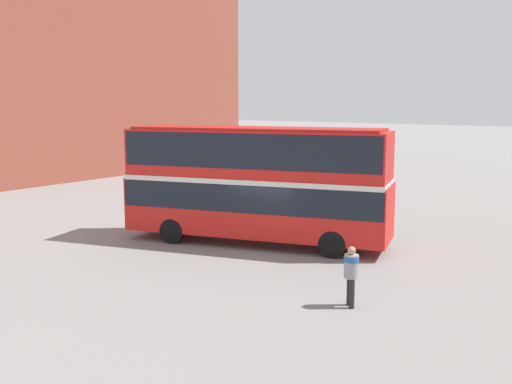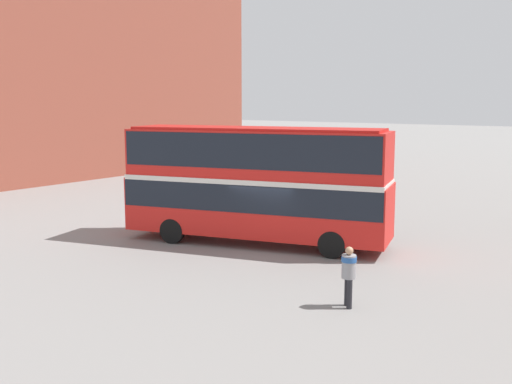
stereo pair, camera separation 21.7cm
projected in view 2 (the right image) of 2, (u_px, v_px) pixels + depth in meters
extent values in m
plane|color=gray|center=(272.00, 248.00, 23.37)|extent=(240.00, 240.00, 0.00)
cube|color=brown|center=(42.00, 59.00, 44.10)|extent=(8.77, 36.88, 17.51)
cube|color=red|center=(256.00, 206.00, 23.93)|extent=(10.89, 5.31, 2.17)
cube|color=red|center=(256.00, 155.00, 23.62)|extent=(10.72, 5.19, 1.97)
cube|color=black|center=(256.00, 194.00, 23.86)|extent=(10.80, 5.31, 1.07)
cube|color=black|center=(256.00, 149.00, 23.58)|extent=(10.57, 5.18, 1.34)
cube|color=silver|center=(256.00, 179.00, 23.76)|extent=(10.80, 5.30, 0.20)
cube|color=#B11A15|center=(256.00, 129.00, 23.46)|extent=(10.21, 4.89, 0.10)
cylinder|color=black|center=(345.00, 232.00, 23.96)|extent=(1.06, 0.56, 1.01)
cylinder|color=black|center=(332.00, 244.00, 21.86)|extent=(1.06, 0.56, 1.01)
cylinder|color=black|center=(197.00, 220.00, 26.24)|extent=(1.06, 0.56, 1.01)
cylinder|color=black|center=(172.00, 231.00, 24.14)|extent=(1.06, 0.56, 1.01)
cylinder|color=#232328|center=(349.00, 294.00, 16.55)|extent=(0.16, 0.16, 0.84)
cylinder|color=#232328|center=(347.00, 291.00, 16.80)|extent=(0.16, 0.16, 0.84)
cylinder|color=gray|center=(349.00, 267.00, 16.56)|extent=(0.57, 0.57, 0.66)
cylinder|color=#28569E|center=(349.00, 259.00, 16.53)|extent=(0.60, 0.60, 0.15)
sphere|color=tan|center=(349.00, 251.00, 16.49)|extent=(0.23, 0.23, 0.23)
cube|color=maroon|center=(285.00, 171.00, 43.24)|extent=(4.37, 2.23, 0.74)
cube|color=black|center=(287.00, 163.00, 43.06)|extent=(2.34, 1.86, 0.47)
cylinder|color=black|center=(263.00, 176.00, 43.24)|extent=(0.64, 0.28, 0.62)
cylinder|color=black|center=(275.00, 173.00, 44.66)|extent=(0.64, 0.28, 0.62)
cylinder|color=black|center=(296.00, 178.00, 41.92)|extent=(0.64, 0.28, 0.62)
cylinder|color=black|center=(306.00, 176.00, 43.33)|extent=(0.64, 0.28, 0.62)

